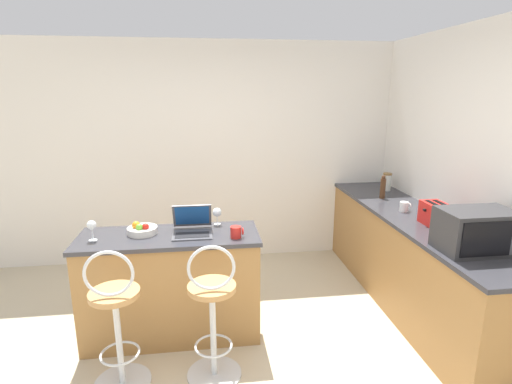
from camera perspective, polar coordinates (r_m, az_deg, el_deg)
The scene contains 16 objects.
ground_plane at distance 3.18m, azimuth -4.42°, elevation -25.61°, with size 20.00×20.00×0.00m, color #BCAD8E.
wall_back at distance 4.81m, azimuth -6.34°, elevation 5.37°, with size 12.00×0.06×2.60m.
breakfast_bar at distance 3.51m, azimuth -11.96°, elevation -12.92°, with size 1.46×0.56×0.90m.
counter_right at distance 4.18m, azimuth 21.30°, elevation -9.06°, with size 0.65×2.81×0.90m.
bar_stool_near at distance 3.02m, azimuth -19.32°, elevation -17.12°, with size 0.40×0.40×1.06m.
bar_stool_far at distance 2.95m, azimuth -6.21°, elevation -17.08°, with size 0.40×0.40×1.06m.
laptop at distance 3.32m, azimuth -9.09°, elevation -4.84°, with size 0.32×0.32×0.23m.
microwave at distance 3.30m, azimuth 28.99°, elevation -4.87°, with size 0.52×0.34×0.31m.
toaster at distance 3.79m, azimuth 24.17°, elevation -2.86°, with size 0.20×0.25×0.20m.
mug_white at distance 4.11m, azimuth 20.44°, elevation -1.97°, with size 0.10×0.08×0.09m.
mug_red at distance 3.19m, azimuth -2.84°, elevation -5.73°, with size 0.11×0.09×0.09m.
wine_glass_short at distance 3.48m, azimuth -5.66°, elevation -2.97°, with size 0.08×0.08×0.15m.
fruit_bowl at distance 3.39m, azimuth -15.98°, elevation -5.21°, with size 0.24×0.24×0.11m.
pepper_mill at distance 4.52m, azimuth 17.67°, elevation 0.65°, with size 0.06×0.06×0.25m.
wine_glass_tall at distance 3.34m, azimuth -22.43°, elevation -4.50°, with size 0.07×0.07×0.16m.
storage_jar at distance 4.90m, azimuth 18.22°, elevation 1.41°, with size 0.10×0.10×0.20m.
Camera 1 is at (-0.10, -2.44, 2.04)m, focal length 28.00 mm.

